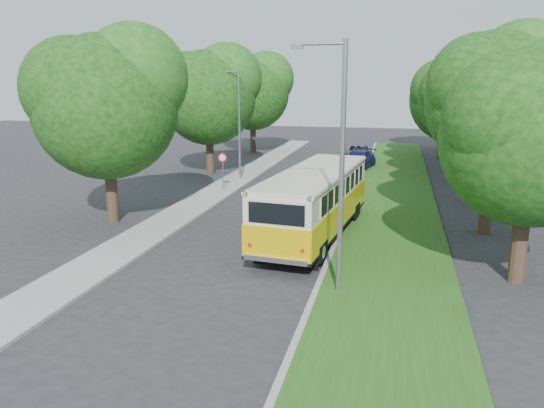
% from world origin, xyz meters
% --- Properties ---
extents(ground, '(120.00, 120.00, 0.00)m').
position_xyz_m(ground, '(0.00, 0.00, 0.00)').
color(ground, '#27272A').
rests_on(ground, ground).
extents(curb, '(0.20, 70.00, 0.15)m').
position_xyz_m(curb, '(3.60, 5.00, 0.07)').
color(curb, gray).
rests_on(curb, ground).
extents(grass_verge, '(4.50, 70.00, 0.13)m').
position_xyz_m(grass_verge, '(5.95, 5.00, 0.07)').
color(grass_verge, '#284C14').
rests_on(grass_verge, ground).
extents(sidewalk, '(2.20, 70.00, 0.12)m').
position_xyz_m(sidewalk, '(-4.80, 5.00, 0.06)').
color(sidewalk, gray).
rests_on(sidewalk, ground).
extents(treeline, '(24.27, 41.91, 9.46)m').
position_xyz_m(treeline, '(3.15, 17.99, 5.93)').
color(treeline, '#332319').
rests_on(treeline, ground).
extents(lamppost_near, '(1.71, 0.16, 8.00)m').
position_xyz_m(lamppost_near, '(4.21, -2.50, 4.37)').
color(lamppost_near, gray).
rests_on(lamppost_near, ground).
extents(lamppost_far, '(1.71, 0.16, 7.50)m').
position_xyz_m(lamppost_far, '(-4.70, 16.00, 4.12)').
color(lamppost_far, gray).
rests_on(lamppost_far, ground).
extents(warning_sign, '(0.56, 0.10, 2.50)m').
position_xyz_m(warning_sign, '(-4.50, 11.98, 1.71)').
color(warning_sign, gray).
rests_on(warning_sign, ground).
extents(vintage_bus, '(3.79, 10.61, 3.08)m').
position_xyz_m(vintage_bus, '(2.55, 3.55, 1.54)').
color(vintage_bus, '#DFB707').
rests_on(vintage_bus, ground).
extents(car_silver, '(3.01, 4.55, 1.44)m').
position_xyz_m(car_silver, '(1.28, 12.28, 0.72)').
color(car_silver, silver).
rests_on(car_silver, ground).
extents(car_white, '(2.56, 3.90, 1.21)m').
position_xyz_m(car_white, '(1.91, 18.09, 0.61)').
color(car_white, silver).
rests_on(car_white, ground).
extents(car_blue, '(2.89, 5.20, 1.42)m').
position_xyz_m(car_blue, '(3.00, 22.55, 0.71)').
color(car_blue, navy).
rests_on(car_blue, ground).
extents(car_grey, '(2.24, 4.79, 1.33)m').
position_xyz_m(car_grey, '(2.64, 27.22, 0.66)').
color(car_grey, slate).
rests_on(car_grey, ground).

